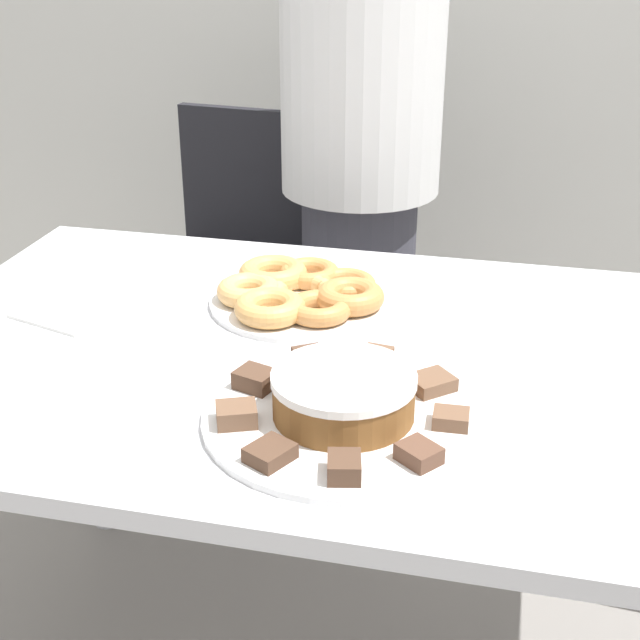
% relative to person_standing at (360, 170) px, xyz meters
% --- Properties ---
extents(table, '(1.40, 0.90, 0.74)m').
position_rel_person_standing_xyz_m(table, '(0.10, -0.81, -0.16)').
color(table, silver).
rests_on(table, ground_plane).
extents(person_standing, '(0.37, 0.37, 1.55)m').
position_rel_person_standing_xyz_m(person_standing, '(0.00, 0.00, 0.00)').
color(person_standing, '#383842').
rests_on(person_standing, ground_plane).
extents(office_chair_left, '(0.49, 0.49, 0.90)m').
position_rel_person_standing_xyz_m(office_chair_left, '(-0.35, 0.05, -0.38)').
color(office_chair_left, black).
rests_on(office_chair_left, ground_plane).
extents(plate_cake, '(0.39, 0.39, 0.01)m').
position_rel_person_standing_xyz_m(plate_cake, '(0.17, -1.01, -0.06)').
color(plate_cake, white).
rests_on(plate_cake, table).
extents(plate_donuts, '(0.32, 0.32, 0.01)m').
position_rel_person_standing_xyz_m(plate_donuts, '(0.02, -0.65, -0.06)').
color(plate_donuts, white).
rests_on(plate_donuts, table).
extents(frosted_cake, '(0.20, 0.20, 0.06)m').
position_rel_person_standing_xyz_m(frosted_cake, '(0.17, -1.01, -0.02)').
color(frosted_cake, brown).
rests_on(frosted_cake, plate_cake).
extents(lamington_0, '(0.06, 0.07, 0.03)m').
position_rel_person_standing_xyz_m(lamington_0, '(0.09, -0.89, -0.04)').
color(lamington_0, '#513828').
rests_on(lamington_0, plate_cake).
extents(lamington_1, '(0.07, 0.06, 0.03)m').
position_rel_person_standing_xyz_m(lamington_1, '(0.03, -0.97, -0.04)').
color(lamington_1, '#513828').
rests_on(lamington_1, plate_cake).
extents(lamington_2, '(0.07, 0.06, 0.03)m').
position_rel_person_standing_xyz_m(lamington_2, '(0.04, -1.07, -0.04)').
color(lamington_2, brown).
rests_on(lamington_2, plate_cake).
extents(lamington_3, '(0.07, 0.07, 0.02)m').
position_rel_person_standing_xyz_m(lamington_3, '(0.10, -1.14, -0.04)').
color(lamington_3, '#513828').
rests_on(lamington_3, plate_cake).
extents(lamington_4, '(0.05, 0.06, 0.03)m').
position_rel_person_standing_xyz_m(lamington_4, '(0.20, -1.16, -0.04)').
color(lamington_4, '#513828').
rests_on(lamington_4, plate_cake).
extents(lamington_5, '(0.06, 0.06, 0.02)m').
position_rel_person_standing_xyz_m(lamington_5, '(0.28, -1.10, -0.04)').
color(lamington_5, brown).
rests_on(lamington_5, plate_cake).
extents(lamington_6, '(0.05, 0.04, 0.02)m').
position_rel_person_standing_xyz_m(lamington_6, '(0.31, -1.01, -0.04)').
color(lamington_6, brown).
rests_on(lamington_6, plate_cake).
extents(lamington_7, '(0.08, 0.08, 0.02)m').
position_rel_person_standing_xyz_m(lamington_7, '(0.28, -0.92, -0.04)').
color(lamington_7, brown).
rests_on(lamington_7, plate_cake).
extents(lamington_8, '(0.05, 0.05, 0.03)m').
position_rel_person_standing_xyz_m(lamington_8, '(0.19, -0.87, -0.04)').
color(lamington_8, brown).
rests_on(lamington_8, plate_cake).
extents(donut_0, '(0.12, 0.12, 0.03)m').
position_rel_person_standing_xyz_m(donut_0, '(0.02, -0.65, -0.04)').
color(donut_0, '#E5AD66').
rests_on(donut_0, plate_donuts).
extents(donut_1, '(0.12, 0.12, 0.04)m').
position_rel_person_standing_xyz_m(donut_1, '(-0.01, -0.74, -0.03)').
color(donut_1, tan).
rests_on(donut_1, plate_donuts).
extents(donut_2, '(0.11, 0.11, 0.03)m').
position_rel_person_standing_xyz_m(donut_2, '(0.07, -0.72, -0.04)').
color(donut_2, '#C68447').
rests_on(donut_2, plate_donuts).
extents(donut_3, '(0.12, 0.12, 0.04)m').
position_rel_person_standing_xyz_m(donut_3, '(0.11, -0.66, -0.03)').
color(donut_3, '#C68447').
rests_on(donut_3, plate_donuts).
extents(donut_4, '(0.11, 0.11, 0.03)m').
position_rel_person_standing_xyz_m(donut_4, '(0.09, -0.60, -0.04)').
color(donut_4, '#C68447').
rests_on(donut_4, plate_donuts).
extents(donut_5, '(0.11, 0.11, 0.03)m').
position_rel_person_standing_xyz_m(donut_5, '(0.01, -0.57, -0.04)').
color(donut_5, '#C68447').
rests_on(donut_5, plate_donuts).
extents(donut_6, '(0.12, 0.12, 0.04)m').
position_rel_person_standing_xyz_m(donut_6, '(-0.05, -0.59, -0.03)').
color(donut_6, tan).
rests_on(donut_6, plate_donuts).
extents(donut_7, '(0.11, 0.11, 0.04)m').
position_rel_person_standing_xyz_m(donut_7, '(-0.07, -0.68, -0.03)').
color(donut_7, '#E5AD66').
rests_on(donut_7, plate_donuts).
extents(napkin, '(0.18, 0.16, 0.01)m').
position_rel_person_standing_xyz_m(napkin, '(-0.36, -0.78, -0.06)').
color(napkin, white).
rests_on(napkin, table).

